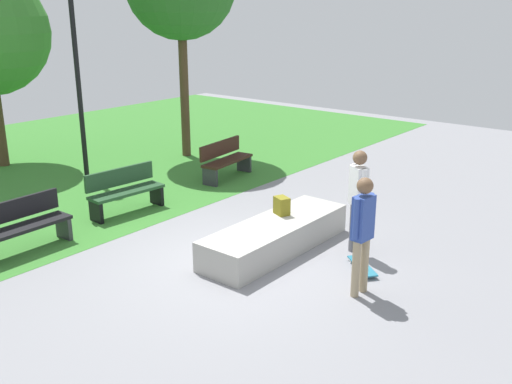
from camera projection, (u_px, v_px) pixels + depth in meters
The scene contains 10 objects.
ground_plane at pixel (231, 263), 9.56m from camera, with size 28.00×28.00×0.00m, color gray.
concrete_ledge at pixel (276, 236), 10.00m from camera, with size 3.10×0.95×0.51m, color #A8A59E.
backpack_on_ledge at pixel (282, 206), 10.25m from camera, with size 0.28×0.20×0.32m, color olive.
skater_performing_trick at pixel (358, 194), 9.61m from camera, with size 0.34×0.38×1.81m.
skater_watching at pixel (363, 227), 8.21m from camera, with size 0.43×0.24×1.78m.
skateboard_by_ledge at pixel (362, 266), 9.29m from camera, with size 0.65×0.75×0.08m.
park_bench_center_lawn at pixel (125, 190), 11.78m from camera, with size 1.63×0.59×0.91m.
park_bench_near_path at pixel (225, 159), 14.15m from camera, with size 1.65×0.66×0.91m.
park_bench_by_oak at pixel (23, 224), 9.91m from camera, with size 1.61×0.51×0.91m.
lamp_post at pixel (76, 62), 13.66m from camera, with size 0.28×0.28×4.66m.
Camera 1 is at (-6.53, -5.83, 4.04)m, focal length 40.55 mm.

